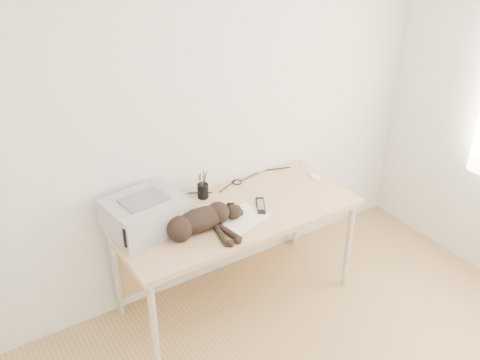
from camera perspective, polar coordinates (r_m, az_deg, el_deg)
wall_back at (r=3.49m, az=-3.60°, el=7.20°), size 3.50×0.00×3.50m
desk at (r=3.60m, az=-1.12°, el=-4.47°), size 1.60×0.70×0.74m
printer at (r=3.30m, az=-10.07°, el=-3.59°), size 0.49×0.44×0.21m
papers at (r=3.39m, az=-0.00°, el=-4.08°), size 0.37×0.30×0.01m
cat at (r=3.24m, az=-4.50°, el=-4.52°), size 0.70×0.32×0.16m
mug at (r=3.45m, az=-6.60°, el=-2.73°), size 0.14×0.14×0.10m
pen_cup at (r=3.59m, az=-3.98°, el=-1.14°), size 0.07×0.07×0.19m
remote_grey at (r=3.48m, az=-5.03°, el=-3.12°), size 0.10×0.19×0.02m
remote_black at (r=3.50m, az=2.21°, el=-2.77°), size 0.14×0.19×0.02m
mouse at (r=3.89m, az=7.99°, el=0.56°), size 0.10×0.13×0.04m
cable_tangle at (r=3.69m, az=-2.95°, el=-1.04°), size 1.36×0.08×0.01m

